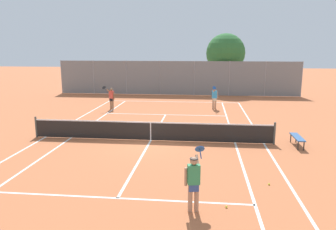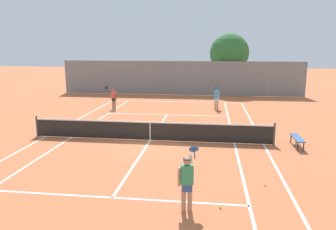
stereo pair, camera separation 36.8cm
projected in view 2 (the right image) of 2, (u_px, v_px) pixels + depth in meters
The scene contains 12 objects.
ground_plane at pixel (150, 140), 16.28m from camera, with size 120.00×120.00×0.00m, color #BC663D.
court_line_markings at pixel (150, 140), 16.28m from camera, with size 11.10×23.90×0.01m.
tennis_net at pixel (150, 130), 16.18m from camera, with size 12.00×0.10×1.07m.
player_near_side at pixel (187, 180), 9.06m from camera, with size 0.56×0.82×1.77m.
player_far_left at pixel (114, 97), 24.38m from camera, with size 0.84×0.69×1.77m.
player_far_right at pixel (217, 97), 24.28m from camera, with size 0.46×0.88×1.77m.
loose_tennis_ball_0 at pixel (220, 207), 9.39m from camera, with size 0.07×0.07×0.07m, color #D1DB33.
loose_tennis_ball_1 at pixel (230, 131), 17.91m from camera, with size 0.07×0.07×0.07m, color #D1DB33.
loose_tennis_ball_2 at pixel (265, 185), 10.92m from camera, with size 0.07×0.07×0.07m, color #D1DB33.
courtside_bench at pixel (297, 138), 15.11m from camera, with size 0.36×1.50×0.47m.
back_fence at pixel (180, 78), 31.47m from camera, with size 23.26×0.08×3.28m.
tree_behind_left at pixel (228, 55), 32.70m from camera, with size 3.88×3.88×5.92m.
Camera 2 is at (2.91, -15.44, 4.54)m, focal length 35.00 mm.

